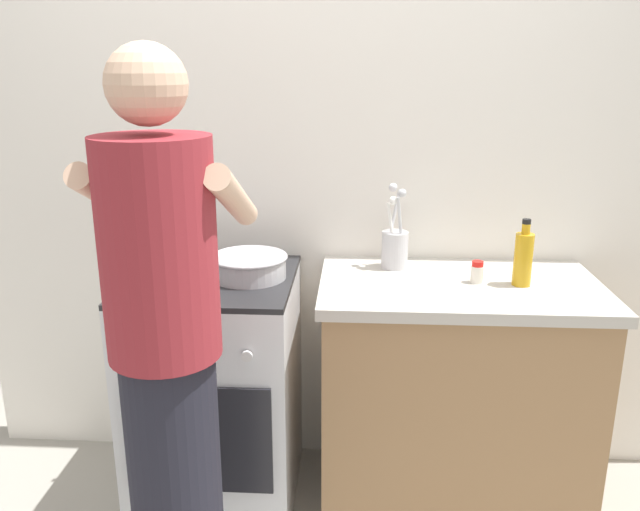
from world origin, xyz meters
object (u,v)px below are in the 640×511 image
object	(u,v)px
spice_bottle	(477,272)
person	(168,366)
stove_range	(217,389)
utensil_crock	(395,245)
mixing_bowl	(249,265)
oil_bottle	(523,258)
pot	(175,260)

from	to	relation	value
spice_bottle	person	distance (m)	1.13
stove_range	spice_bottle	distance (m)	1.07
stove_range	spice_bottle	size ratio (longest dim) A/B	11.35
utensil_crock	stove_range	bearing A→B (deg)	-166.26
mixing_bowl	spice_bottle	size ratio (longest dim) A/B	3.55
oil_bottle	spice_bottle	bearing A→B (deg)	173.86
oil_bottle	stove_range	bearing A→B (deg)	179.38
utensil_crock	oil_bottle	bearing A→B (deg)	-22.05
utensil_crock	person	xyz separation A→B (m)	(-0.65, -0.80, -0.13)
mixing_bowl	person	xyz separation A→B (m)	(-0.12, -0.64, -0.09)
utensil_crock	oil_bottle	size ratio (longest dim) A/B	1.36
mixing_bowl	person	size ratio (longest dim) A/B	0.17
stove_range	utensil_crock	distance (m)	0.88
oil_bottle	person	bearing A→B (deg)	-150.20
stove_range	utensil_crock	bearing A→B (deg)	13.74
stove_range	person	world-z (taller)	person
spice_bottle	oil_bottle	distance (m)	0.16
mixing_bowl	stove_range	bearing A→B (deg)	-175.55
person	utensil_crock	bearing A→B (deg)	50.86
pot	mixing_bowl	size ratio (longest dim) A/B	0.89
pot	utensil_crock	size ratio (longest dim) A/B	0.77
mixing_bowl	oil_bottle	size ratio (longest dim) A/B	1.19
pot	spice_bottle	distance (m)	1.10
stove_range	pot	world-z (taller)	pot
utensil_crock	spice_bottle	size ratio (longest dim) A/B	4.06
spice_bottle	person	xyz separation A→B (m)	(-0.93, -0.64, -0.08)
person	spice_bottle	bearing A→B (deg)	34.34
mixing_bowl	person	bearing A→B (deg)	-100.27
stove_range	pot	distance (m)	0.53
mixing_bowl	pot	bearing A→B (deg)	174.71
stove_range	pot	size ratio (longest dim) A/B	3.61
pot	spice_bottle	xyz separation A→B (m)	(1.10, -0.03, -0.02)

